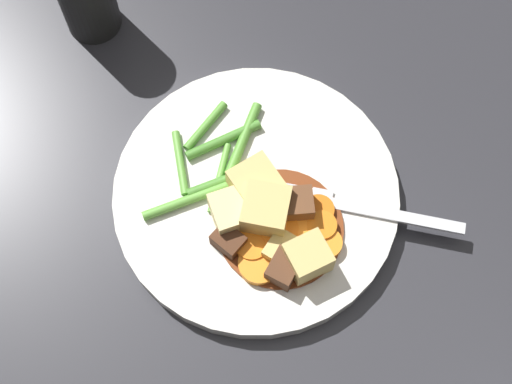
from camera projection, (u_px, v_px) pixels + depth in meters
ground_plane at (256, 199)px, 0.66m from camera, size 3.00×3.00×0.00m
dinner_plate at (256, 196)px, 0.65m from camera, size 0.25×0.25×0.02m
stew_sauce at (280, 228)px, 0.63m from camera, size 0.11×0.11×0.00m
carrot_slice_0 at (252, 245)px, 0.62m from camera, size 0.04×0.04×0.01m
carrot_slice_1 at (259, 264)px, 0.62m from camera, size 0.05×0.05×0.01m
carrot_slice_2 at (299, 233)px, 0.63m from camera, size 0.03×0.03×0.01m
carrot_slice_3 at (279, 230)px, 0.63m from camera, size 0.05×0.05×0.01m
carrot_slice_4 at (318, 211)px, 0.63m from camera, size 0.03×0.03×0.01m
carrot_slice_5 at (327, 242)px, 0.62m from camera, size 0.04×0.04×0.01m
carrot_slice_6 at (321, 227)px, 0.63m from camera, size 0.03×0.03×0.01m
potato_chunk_0 at (266, 211)px, 0.62m from camera, size 0.05×0.05×0.04m
potato_chunk_1 at (237, 215)px, 0.62m from camera, size 0.05×0.05×0.03m
potato_chunk_2 at (252, 188)px, 0.63m from camera, size 0.05×0.05×0.03m
potato_chunk_3 at (281, 249)px, 0.62m from camera, size 0.03×0.03×0.02m
potato_chunk_4 at (308, 257)px, 0.61m from camera, size 0.04×0.04×0.03m
meat_chunk_0 at (284, 268)px, 0.61m from camera, size 0.03×0.03×0.02m
meat_chunk_1 at (297, 205)px, 0.63m from camera, size 0.04×0.04×0.03m
meat_chunk_2 at (229, 241)px, 0.62m from camera, size 0.03×0.02×0.02m
green_bean_0 at (223, 140)px, 0.66m from camera, size 0.04×0.07×0.01m
green_bean_1 at (217, 183)px, 0.64m from camera, size 0.03×0.05×0.01m
green_bean_2 at (219, 178)px, 0.65m from camera, size 0.04×0.06×0.01m
green_bean_3 at (206, 126)px, 0.67m from camera, size 0.01×0.06×0.01m
green_bean_4 at (180, 163)px, 0.65m from camera, size 0.05×0.04×0.01m
green_bean_5 at (189, 200)px, 0.64m from camera, size 0.05×0.08×0.01m
green_bean_6 at (243, 139)px, 0.66m from camera, size 0.03×0.07×0.01m
fork at (356, 208)px, 0.64m from camera, size 0.16×0.10×0.00m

